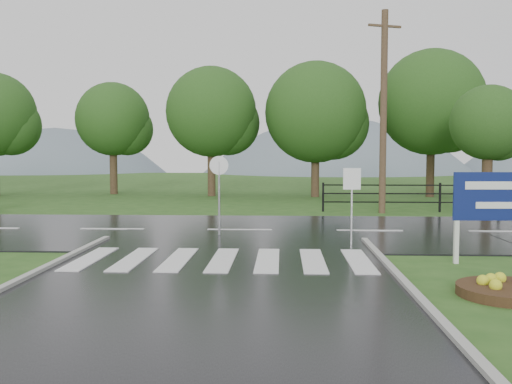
{
  "coord_description": "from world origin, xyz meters",
  "views": [
    {
      "loc": [
        1.32,
        -7.49,
        2.44
      ],
      "look_at": [
        0.69,
        6.0,
        1.5
      ],
      "focal_mm": 40.0,
      "sensor_mm": 36.0,
      "label": 1
    }
  ],
  "objects": [
    {
      "name": "ground",
      "position": [
        0.0,
        0.0,
        0.0
      ],
      "size": [
        120.0,
        120.0,
        0.0
      ],
      "primitive_type": "plane",
      "color": "#2A521B",
      "rests_on": "ground"
    },
    {
      "name": "main_road",
      "position": [
        0.0,
        10.0,
        0.0
      ],
      "size": [
        90.0,
        8.0,
        0.04
      ],
      "primitive_type": "cube",
      "color": "black",
      "rests_on": "ground"
    },
    {
      "name": "crosswalk",
      "position": [
        0.0,
        5.0,
        0.06
      ],
      "size": [
        6.5,
        2.8,
        0.02
      ],
      "color": "silver",
      "rests_on": "ground"
    },
    {
      "name": "fence_west",
      "position": [
        7.75,
        16.0,
        0.72
      ],
      "size": [
        9.58,
        0.08,
        1.2
      ],
      "color": "black",
      "rests_on": "ground"
    },
    {
      "name": "hills",
      "position": [
        3.49,
        65.0,
        -15.54
      ],
      "size": [
        102.0,
        48.0,
        48.0
      ],
      "color": "slate",
      "rests_on": "ground"
    },
    {
      "name": "treeline",
      "position": [
        1.0,
        24.0,
        0.0
      ],
      "size": [
        83.2,
        5.2,
        10.0
      ],
      "color": "#1E4615",
      "rests_on": "ground"
    },
    {
      "name": "estate_billboard",
      "position": [
        6.19,
        5.09,
        1.38
      ],
      "size": [
        2.3,
        0.13,
        2.01
      ],
      "color": "silver",
      "rests_on": "ground"
    },
    {
      "name": "flower_bed",
      "position": [
        5.16,
        2.24,
        0.13
      ],
      "size": [
        1.71,
        1.71,
        0.34
      ],
      "color": "#332111",
      "rests_on": "ground"
    },
    {
      "name": "reg_sign_small",
      "position": [
        3.12,
        7.29,
        1.45
      ],
      "size": [
        0.45,
        0.05,
        2.04
      ],
      "color": "#939399",
      "rests_on": "ground"
    },
    {
      "name": "reg_sign_round",
      "position": [
        -0.51,
        8.9,
        1.47
      ],
      "size": [
        0.54,
        0.1,
        2.34
      ],
      "color": "#939399",
      "rests_on": "ground"
    },
    {
      "name": "utility_pole_east",
      "position": [
        5.33,
        15.5,
        4.08
      ],
      "size": [
        1.37,
        0.56,
        8.02
      ],
      "color": "#473523",
      "rests_on": "ground"
    },
    {
      "name": "entrance_tree_left",
      "position": [
        10.14,
        17.5,
        3.68
      ],
      "size": [
        3.22,
        3.22,
        5.33
      ],
      "color": "#3D2B1C",
      "rests_on": "ground"
    }
  ]
}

